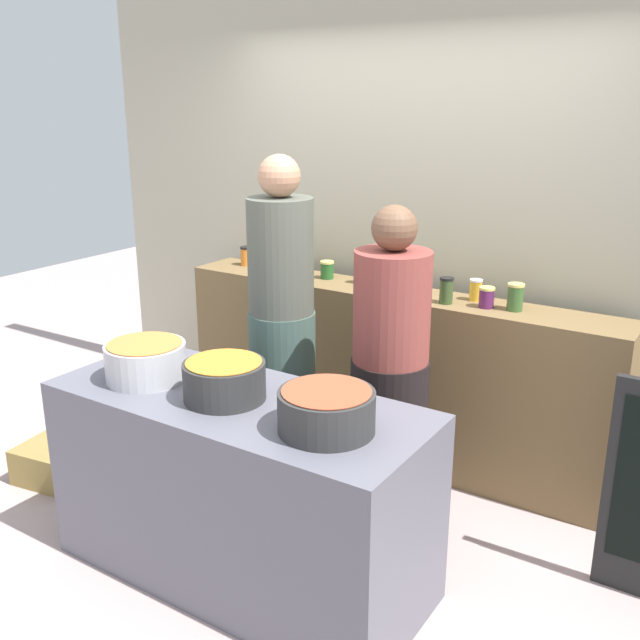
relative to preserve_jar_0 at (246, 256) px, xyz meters
The scene contains 19 objects.
ground 1.93m from the preserve_jar_0, 46.32° to the right, with size 12.00×12.00×0.00m, color #AB9491.
storefront_wall 1.21m from the preserve_jar_0, 15.01° to the left, with size 4.80×0.12×3.00m, color #B3AE96.
display_shelf 1.25m from the preserve_jar_0, ahead, with size 2.70×0.36×1.03m, color brown.
prep_table 1.94m from the preserve_jar_0, 52.84° to the right, with size 1.70×0.70×0.87m, color #5B5A66.
preserve_jar_0 is the anchor object (origin of this frame).
preserve_jar_1 0.23m from the preserve_jar_0, ahead, with size 0.09×0.09×0.10m.
preserve_jar_2 0.36m from the preserve_jar_0, ahead, with size 0.07×0.07×0.13m.
preserve_jar_3 0.64m from the preserve_jar_0, ahead, with size 0.08×0.08×0.11m.
preserve_jar_4 0.88m from the preserve_jar_0, ahead, with size 0.07×0.07×0.13m.
preserve_jar_5 1.48m from the preserve_jar_0, ahead, with size 0.08×0.08×0.14m.
preserve_jar_6 1.58m from the preserve_jar_0, ahead, with size 0.07×0.07×0.12m.
preserve_jar_7 1.69m from the preserve_jar_0, ahead, with size 0.08×0.08×0.11m.
preserve_jar_8 1.83m from the preserve_jar_0, ahead, with size 0.09×0.09×0.14m.
cooking_pot_left 1.64m from the preserve_jar_0, 67.62° to the right, with size 0.36×0.36×0.17m.
cooking_pot_center 1.83m from the preserve_jar_0, 54.41° to the right, with size 0.35×0.35×0.17m.
cooking_pot_right 2.19m from the preserve_jar_0, 43.49° to the right, with size 0.38×0.38×0.17m.
cook_with_tongs 1.04m from the preserve_jar_0, 40.80° to the right, with size 0.36×0.36×1.83m.
cook_in_cap 1.65m from the preserve_jar_0, 26.05° to the right, with size 0.38×0.38×1.63m.
bread_crate 1.74m from the preserve_jar_0, 103.09° to the right, with size 0.39×0.30×0.21m, color olive.
Camera 1 is at (1.84, -2.48, 2.11)m, focal length 40.40 mm.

